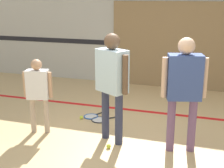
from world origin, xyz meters
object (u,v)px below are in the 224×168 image
(racket_spare_on_floor, at_px, (92,116))
(tennis_ball_by_spare_racket, at_px, (81,117))
(person_student_left, at_px, (38,88))
(racket_second_spare, at_px, (100,120))
(person_student_right, at_px, (184,83))
(tennis_ball_near_instructor, at_px, (109,146))
(person_instructor, at_px, (112,77))

(racket_spare_on_floor, relative_size, tennis_ball_by_spare_racket, 7.39)
(person_student_left, bearing_deg, tennis_ball_by_spare_racket, 46.67)
(racket_spare_on_floor, distance_m, racket_second_spare, 0.24)
(tennis_ball_by_spare_racket, bearing_deg, racket_second_spare, 9.64)
(racket_spare_on_floor, xyz_separation_m, tennis_ball_by_spare_racket, (-0.14, -0.17, 0.02))
(racket_spare_on_floor, relative_size, racket_second_spare, 0.98)
(person_student_right, distance_m, tennis_ball_by_spare_racket, 2.19)
(person_student_right, xyz_separation_m, tennis_ball_near_instructor, (-1.01, -0.26, -0.98))
(racket_spare_on_floor, bearing_deg, person_instructor, -114.88)
(person_student_right, distance_m, racket_second_spare, 1.94)
(person_student_left, distance_m, tennis_ball_near_instructor, 1.46)
(tennis_ball_near_instructor, bearing_deg, tennis_ball_by_spare_racket, 132.05)
(person_instructor, bearing_deg, person_student_right, 30.07)
(person_instructor, xyz_separation_m, person_student_left, (-1.22, -0.07, -0.27))
(person_instructor, xyz_separation_m, tennis_ball_near_instructor, (0.03, -0.26, -1.00))
(racket_spare_on_floor, bearing_deg, tennis_ball_by_spare_racket, 167.14)
(person_instructor, bearing_deg, tennis_ball_by_spare_racket, 170.41)
(racket_spare_on_floor, bearing_deg, person_student_right, -89.37)
(racket_second_spare, xyz_separation_m, tennis_ball_near_instructor, (0.48, -0.98, 0.02))
(racket_spare_on_floor, relative_size, tennis_ball_near_instructor, 7.39)
(person_student_right, relative_size, racket_second_spare, 3.29)
(person_student_right, height_order, tennis_ball_by_spare_racket, person_student_right)
(person_student_left, bearing_deg, racket_spare_on_floor, 44.66)
(person_instructor, height_order, tennis_ball_near_instructor, person_instructor)
(racket_spare_on_floor, xyz_separation_m, racket_second_spare, (0.21, -0.11, 0.00))
(person_student_left, height_order, tennis_ball_near_instructor, person_student_left)
(person_instructor, xyz_separation_m, racket_spare_on_floor, (-0.66, 0.83, -1.02))
(person_student_right, bearing_deg, tennis_ball_near_instructor, -0.59)
(person_student_left, height_order, person_student_right, person_student_right)
(racket_second_spare, relative_size, tennis_ball_by_spare_racket, 7.56)
(person_student_left, distance_m, racket_second_spare, 1.33)
(person_student_left, relative_size, racket_spare_on_floor, 2.51)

